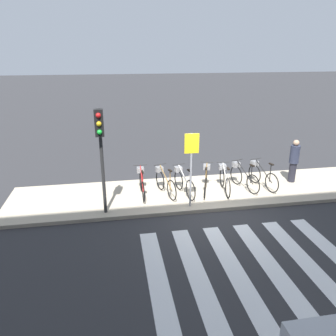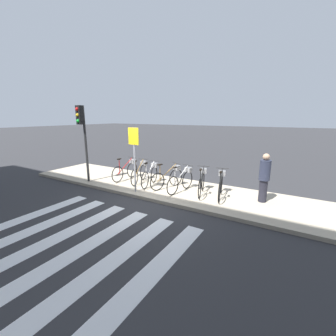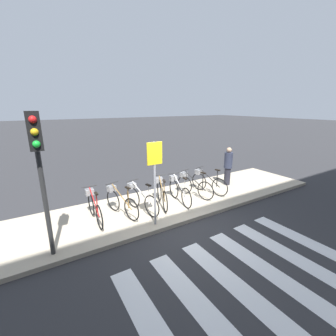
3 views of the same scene
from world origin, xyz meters
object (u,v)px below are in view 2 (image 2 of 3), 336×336
object	(u,v)px
parked_bicycle_5	(202,181)
parked_bicycle_6	(221,184)
pedestrian	(264,177)
parked_bicycle_0	(127,169)
parked_bicycle_3	(169,177)
parked_bicycle_4	(182,180)
parked_bicycle_1	(140,172)
parked_bicycle_2	(151,174)
traffic_light	(82,128)
sign_post	(134,149)

from	to	relation	value
parked_bicycle_5	parked_bicycle_6	size ratio (longest dim) A/B	0.99
parked_bicycle_6	pedestrian	size ratio (longest dim) A/B	1.00
parked_bicycle_0	pedestrian	xyz separation A→B (m)	(5.66, 0.23, 0.40)
parked_bicycle_5	parked_bicycle_3	bearing A→B (deg)	-177.90
parked_bicycle_4	pedestrian	bearing A→B (deg)	8.32
parked_bicycle_1	parked_bicycle_5	size ratio (longest dim) A/B	1.00
parked_bicycle_2	parked_bicycle_4	size ratio (longest dim) A/B	0.99
parked_bicycle_0	parked_bicycle_1	bearing A→B (deg)	-2.83
parked_bicycle_2	traffic_light	size ratio (longest dim) A/B	0.51
parked_bicycle_4	pedestrian	xyz separation A→B (m)	(2.79, 0.41, 0.40)
parked_bicycle_5	parked_bicycle_6	world-z (taller)	same
parked_bicycle_1	sign_post	xyz separation A→B (m)	(0.64, -1.11, 1.17)
parked_bicycle_5	parked_bicycle_4	bearing A→B (deg)	-168.19
parked_bicycle_6	sign_post	size ratio (longest dim) A/B	0.68
parked_bicycle_3	pedestrian	distance (m)	3.46
parked_bicycle_3	parked_bicycle_2	bearing A→B (deg)	-175.34
parked_bicycle_3	pedestrian	world-z (taller)	pedestrian
parked_bicycle_2	pedestrian	size ratio (longest dim) A/B	1.00
parked_bicycle_0	parked_bicycle_5	world-z (taller)	same
sign_post	parked_bicycle_2	bearing A→B (deg)	90.50
parked_bicycle_3	parked_bicycle_6	world-z (taller)	same
parked_bicycle_2	parked_bicycle_6	world-z (taller)	same
parked_bicycle_1	sign_post	bearing A→B (deg)	-60.14
parked_bicycle_5	sign_post	bearing A→B (deg)	-152.77
parked_bicycle_3	parked_bicycle_4	world-z (taller)	same
parked_bicycle_5	pedestrian	distance (m)	2.11
parked_bicycle_0	pedestrian	distance (m)	5.68
parked_bicycle_6	parked_bicycle_4	bearing A→B (deg)	-173.53
parked_bicycle_0	parked_bicycle_6	size ratio (longest dim) A/B	1.02
parked_bicycle_1	parked_bicycle_5	xyz separation A→B (m)	(2.83, 0.01, 0.00)
parked_bicycle_6	parked_bicycle_5	bearing A→B (deg)	-179.23
parked_bicycle_0	parked_bicycle_4	world-z (taller)	same
parked_bicycle_3	pedestrian	xyz separation A→B (m)	(3.43, 0.30, 0.40)
parked_bicycle_3	sign_post	bearing A→B (deg)	-127.16
parked_bicycle_5	sign_post	size ratio (longest dim) A/B	0.67
parked_bicycle_2	parked_bicycle_6	bearing A→B (deg)	2.51
parked_bicycle_2	parked_bicycle_3	bearing A→B (deg)	4.66
parked_bicycle_4	parked_bicycle_6	size ratio (longest dim) A/B	1.02
parked_bicycle_2	traffic_light	bearing A→B (deg)	-157.97
parked_bicycle_0	pedestrian	bearing A→B (deg)	2.31
parked_bicycle_5	pedestrian	size ratio (longest dim) A/B	0.99
traffic_light	parked_bicycle_2	bearing A→B (deg)	22.03
parked_bicycle_4	traffic_light	size ratio (longest dim) A/B	0.52
parked_bicycle_1	parked_bicycle_6	distance (m)	3.54
parked_bicycle_0	sign_post	bearing A→B (deg)	-39.06
parked_bicycle_4	parked_bicycle_6	world-z (taller)	same
parked_bicycle_4	parked_bicycle_6	bearing A→B (deg)	6.47
parked_bicycle_5	traffic_light	distance (m)	5.31
traffic_light	pedestrian	bearing A→B (deg)	11.79
sign_post	parked_bicycle_1	bearing A→B (deg)	119.86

